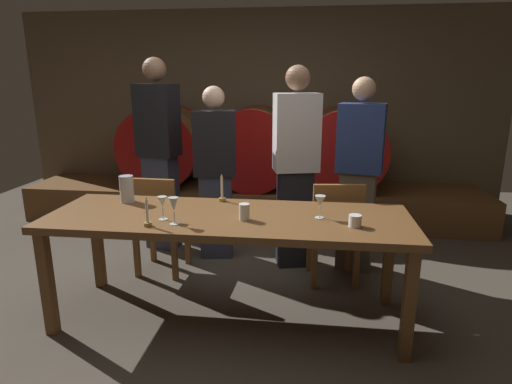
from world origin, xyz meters
name	(u,v)px	position (x,y,z in m)	size (l,w,h in m)	color
ground_plane	(214,312)	(0.00, 0.00, 0.00)	(7.82, 7.82, 0.00)	#4C443A
back_wall	(258,113)	(0.00, 2.75, 1.24)	(6.02, 0.24, 2.49)	brown
barrel_shelf	(253,202)	(0.00, 2.20, 0.20)	(5.41, 0.90, 0.41)	brown
wine_barrel_left	(165,146)	(-1.08, 2.20, 0.88)	(0.95, 0.77, 0.95)	brown
wine_barrel_center	(255,148)	(0.03, 2.20, 0.88)	(0.95, 0.77, 0.95)	brown
wine_barrel_right	(343,150)	(1.04, 2.20, 0.88)	(0.95, 0.77, 0.95)	brown
dining_table	(228,225)	(0.13, -0.06, 0.70)	(2.45, 0.81, 0.77)	brown
chair_left	(158,221)	(-0.61, 0.58, 0.49)	(0.42, 0.42, 0.88)	brown
chair_right	(335,228)	(0.89, 0.57, 0.49)	(0.45, 0.45, 0.88)	brown
guest_far_left	(159,153)	(-0.78, 1.19, 0.96)	(0.43, 0.32, 1.86)	#33384C
guest_center_left	(215,173)	(-0.20, 1.04, 0.82)	(0.41, 0.30, 1.60)	#33384C
guest_center_right	(296,167)	(0.55, 0.92, 0.92)	(0.43, 0.32, 1.78)	black
guest_far_right	(359,175)	(1.09, 0.91, 0.86)	(0.42, 0.32, 1.68)	brown
candle_left	(147,218)	(-0.33, -0.34, 0.83)	(0.05, 0.05, 0.20)	olive
candle_right	(222,194)	(0.02, 0.27, 0.83)	(0.05, 0.05, 0.21)	olive
pitcher	(127,189)	(-0.68, 0.17, 0.87)	(0.10, 0.10, 0.20)	silver
wine_glass_left	(162,203)	(-0.27, -0.21, 0.89)	(0.06, 0.06, 0.16)	silver
wine_glass_center	(174,205)	(-0.17, -0.29, 0.90)	(0.06, 0.06, 0.18)	silver
wine_glass_right	(320,202)	(0.74, -0.04, 0.88)	(0.07, 0.07, 0.15)	silver
cup_left	(244,212)	(0.25, -0.14, 0.83)	(0.07, 0.07, 0.11)	white
cup_right	(355,221)	(0.96, -0.19, 0.81)	(0.08, 0.08, 0.08)	white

